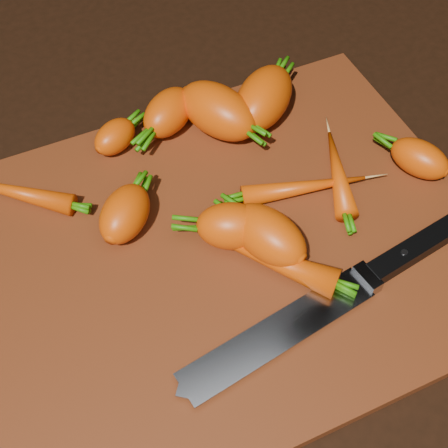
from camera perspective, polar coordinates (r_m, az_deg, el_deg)
name	(u,v)px	position (r m, az deg, el deg)	size (l,w,h in m)	color
ground	(228,252)	(0.62, 0.38, -2.57)	(2.00, 2.00, 0.01)	black
cutting_board	(228,246)	(0.61, 0.39, -2.00)	(0.50, 0.40, 0.01)	#622910
carrot_0	(125,214)	(0.61, -9.05, 0.93)	(0.07, 0.04, 0.04)	#D44200
carrot_1	(232,226)	(0.59, 0.73, -0.20)	(0.07, 0.05, 0.05)	#D44200
carrot_2	(218,111)	(0.69, -0.55, 10.31)	(0.10, 0.06, 0.06)	#D44200
carrot_3	(268,235)	(0.58, 4.04, -1.04)	(0.08, 0.05, 0.05)	#D44200
carrot_4	(168,112)	(0.70, -5.10, 10.13)	(0.07, 0.04, 0.04)	#D44200
carrot_5	(115,137)	(0.69, -9.94, 7.87)	(0.05, 0.03, 0.03)	#D44200
carrot_6	(420,158)	(0.68, 17.45, 5.74)	(0.06, 0.04, 0.04)	#D44200
carrot_7	(338,172)	(0.66, 10.36, 4.68)	(0.11, 0.02, 0.02)	#D44200
carrot_8	(304,187)	(0.64, 7.36, 3.36)	(0.13, 0.02, 0.02)	#D44200
carrot_9	(278,263)	(0.58, 4.96, -3.53)	(0.11, 0.03, 0.03)	#D44200
carrot_10	(263,98)	(0.70, 3.63, 11.40)	(0.10, 0.06, 0.06)	#D44200
carrot_11	(14,192)	(0.67, -18.67, 2.81)	(0.13, 0.02, 0.02)	#D44200
knife	(295,322)	(0.56, 6.55, -8.94)	(0.31, 0.07, 0.02)	gray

